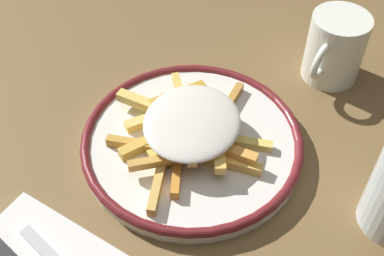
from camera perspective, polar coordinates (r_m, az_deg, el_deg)
ground_plane at (r=0.60m, az=0.00°, el=-2.30°), size 2.60×2.60×0.00m
plate at (r=0.60m, az=0.00°, el=-1.60°), size 0.26×0.26×0.02m
fries_heap at (r=0.58m, az=-0.28°, el=0.11°), size 0.22×0.20×0.04m
coffee_mug at (r=0.69m, az=16.00°, el=8.80°), size 0.11×0.08×0.09m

